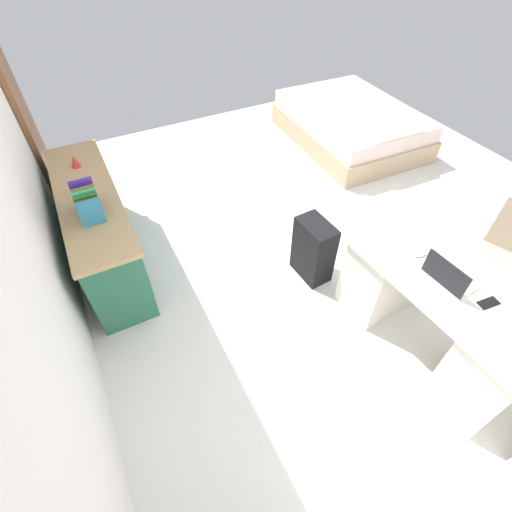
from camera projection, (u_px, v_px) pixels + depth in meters
The scene contains 13 objects.
ground_plane at pixel (319, 229), 3.92m from camera, with size 5.89×5.89×0.00m, color silver.
wall_back at pixel (2, 182), 2.17m from camera, with size 4.89×0.10×2.71m, color white.
door_wooden at pixel (21, 108), 3.61m from camera, with size 0.88×0.05×2.04m, color brown.
desk at pixel (434, 313), 2.70m from camera, with size 1.48×0.75×0.73m.
office_chair at pixel (501, 267), 2.97m from camera, with size 0.59×0.59×0.94m.
credenza at pixel (100, 228), 3.35m from camera, with size 1.80×0.48×0.76m.
bed at pixel (351, 125), 5.02m from camera, with size 1.95×1.47×0.58m.
suitcase_black at pixel (313, 250), 3.28m from camera, with size 0.36×0.22×0.59m, color black.
laptop at pixel (449, 276), 2.42m from camera, with size 0.32×0.24×0.21m.
computer_mouse at pixel (420, 253), 2.62m from camera, with size 0.06×0.10×0.03m, color white.
cell_phone_near_laptop at pixel (489, 303), 2.33m from camera, with size 0.07×0.14×0.01m, color black.
book_row at pixel (88, 202), 2.83m from camera, with size 0.32×0.17×0.24m.
figurine_small at pixel (75, 161), 3.33m from camera, with size 0.08×0.08×0.11m, color red.
Camera 1 is at (-2.30, 1.94, 2.61)m, focal length 26.15 mm.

